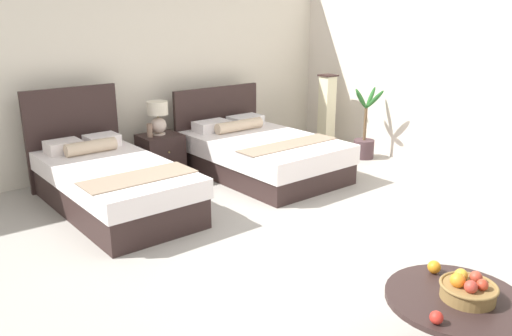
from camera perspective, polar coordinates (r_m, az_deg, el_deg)
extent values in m
cube|color=#A29C94|center=(4.88, 5.31, -8.69)|extent=(9.96, 10.35, 0.02)
cube|color=silver|center=(7.27, -13.01, 10.93)|extent=(9.96, 0.12, 2.75)
cube|color=silver|center=(7.20, 22.62, 10.01)|extent=(0.12, 5.95, 2.75)
cube|color=#2F211F|center=(5.82, -15.41, -3.06)|extent=(1.14, 2.18, 0.32)
cube|color=white|center=(5.74, -15.62, -0.58)|extent=(1.18, 2.22, 0.21)
cube|color=#2F211F|center=(6.69, -19.66, 3.23)|extent=(1.15, 0.10, 1.24)
cube|color=white|center=(6.35, -20.70, 2.25)|extent=(0.39, 0.31, 0.14)
cube|color=white|center=(6.51, -16.82, 2.97)|extent=(0.39, 0.31, 0.14)
cylinder|color=beige|center=(6.20, -17.94, 2.25)|extent=(0.59, 0.17, 0.15)
cube|color=gray|center=(5.18, -12.97, -1.00)|extent=(1.14, 0.47, 0.01)
cube|color=#2F211F|center=(6.82, 0.87, 0.28)|extent=(1.42, 2.10, 0.26)
cube|color=white|center=(6.75, 0.87, 2.36)|extent=(1.46, 2.14, 0.25)
cube|color=#2F211F|center=(7.53, -4.34, 5.00)|extent=(1.43, 0.11, 1.06)
cube|color=white|center=(7.13, -4.96, 4.69)|extent=(0.50, 0.32, 0.14)
cube|color=white|center=(7.47, -1.19, 5.33)|extent=(0.50, 0.32, 0.14)
cylinder|color=beige|center=(7.10, -1.88, 4.75)|extent=(0.75, 0.17, 0.15)
cube|color=gray|center=(6.37, 3.66, 2.64)|extent=(1.42, 0.39, 0.01)
cube|color=#2F211F|center=(6.96, -10.58, 1.51)|extent=(0.53, 0.46, 0.54)
sphere|color=tan|center=(6.73, -9.67, 1.73)|extent=(0.02, 0.02, 0.02)
cylinder|color=beige|center=(6.91, -10.79, 3.77)|extent=(0.17, 0.17, 0.02)
ellipsoid|color=beige|center=(6.89, -10.84, 4.71)|extent=(0.21, 0.21, 0.21)
cylinder|color=#99844C|center=(6.86, -10.90, 5.74)|extent=(0.02, 0.02, 0.04)
cylinder|color=beige|center=(6.84, -10.95, 6.61)|extent=(0.27, 0.27, 0.17)
cylinder|color=#91725F|center=(6.77, -11.78, 4.08)|extent=(0.07, 0.07, 0.17)
torus|color=#91725F|center=(6.76, -11.83, 4.81)|extent=(0.07, 0.07, 0.01)
cylinder|color=#2F211F|center=(3.53, 20.98, -16.72)|extent=(0.11, 0.11, 0.42)
cylinder|color=#2F211F|center=(3.41, 21.39, -13.51)|extent=(0.84, 0.84, 0.04)
cylinder|color=olive|center=(3.39, 22.58, -12.68)|extent=(0.32, 0.32, 0.09)
torus|color=olive|center=(3.36, 22.67, -12.03)|extent=(0.34, 0.34, 0.02)
sphere|color=orange|center=(3.32, 21.59, -11.57)|extent=(0.09, 0.09, 0.09)
sphere|color=#B53A2E|center=(3.29, 22.85, -12.13)|extent=(0.08, 0.08, 0.08)
sphere|color=#B53622|center=(3.34, 23.94, -11.83)|extent=(0.07, 0.07, 0.07)
sphere|color=#B03F2C|center=(3.41, 23.35, -11.13)|extent=(0.08, 0.08, 0.08)
sphere|color=gold|center=(3.39, 21.92, -11.03)|extent=(0.08, 0.08, 0.08)
sphere|color=red|center=(3.09, 19.50, -15.46)|extent=(0.08, 0.08, 0.08)
sphere|color=orange|center=(3.61, 19.27, -10.39)|extent=(0.09, 0.09, 0.09)
cube|color=#311F1D|center=(8.25, 7.73, 2.26)|extent=(0.24, 0.24, 0.03)
cube|color=beige|center=(8.12, 7.89, 6.19)|extent=(0.20, 0.20, 1.12)
cube|color=#311F1D|center=(8.03, 8.06, 10.20)|extent=(0.24, 0.24, 0.02)
cylinder|color=#493438|center=(7.80, 11.92, 2.11)|extent=(0.30, 0.30, 0.27)
cylinder|color=brown|center=(7.71, 12.09, 4.81)|extent=(0.04, 0.04, 0.48)
ellipsoid|color=#296229|center=(7.74, 12.69, 7.69)|extent=(0.28, 0.11, 0.33)
ellipsoid|color=#296229|center=(7.70, 11.64, 7.62)|extent=(0.08, 0.25, 0.30)
ellipsoid|color=#296229|center=(7.53, 11.68, 7.45)|extent=(0.32, 0.10, 0.32)
ellipsoid|color=#296229|center=(7.56, 13.12, 7.46)|extent=(0.08, 0.32, 0.33)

